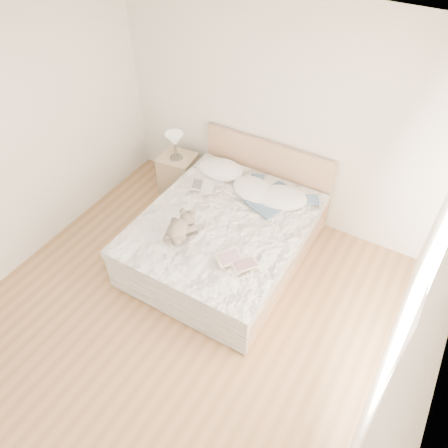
% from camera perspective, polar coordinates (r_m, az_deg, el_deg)
% --- Properties ---
extents(floor, '(4.00, 4.50, 0.00)m').
position_cam_1_polar(floor, '(4.68, -7.19, -13.08)').
color(floor, brown).
rests_on(floor, ground).
extents(ceiling, '(4.00, 4.50, 0.00)m').
position_cam_1_polar(ceiling, '(2.85, -12.15, 18.16)').
color(ceiling, white).
rests_on(ceiling, ground).
extents(wall_back, '(4.00, 0.02, 2.70)m').
position_cam_1_polar(wall_back, '(5.17, 6.54, 14.08)').
color(wall_back, silver).
rests_on(wall_back, ground).
extents(wall_right, '(0.02, 4.50, 2.70)m').
position_cam_1_polar(wall_right, '(3.18, 22.01, -14.36)').
color(wall_right, silver).
rests_on(wall_right, ground).
extents(window, '(0.02, 1.30, 1.10)m').
position_cam_1_polar(window, '(3.29, 23.53, -9.32)').
color(window, white).
rests_on(window, wall_right).
extents(bed, '(1.72, 2.14, 1.00)m').
position_cam_1_polar(bed, '(5.05, 0.39, -1.43)').
color(bed, tan).
rests_on(bed, floor).
extents(nightstand, '(0.49, 0.44, 0.56)m').
position_cam_1_polar(nightstand, '(6.00, -5.94, 6.53)').
color(nightstand, tan).
rests_on(nightstand, floor).
extents(table_lamp, '(0.30, 0.30, 0.37)m').
position_cam_1_polar(table_lamp, '(5.67, -6.47, 10.74)').
color(table_lamp, '#4A4640').
rests_on(table_lamp, nightstand).
extents(pillow_left, '(0.63, 0.47, 0.18)m').
position_cam_1_polar(pillow_left, '(5.45, -0.41, 7.17)').
color(pillow_left, white).
rests_on(pillow_left, bed).
extents(pillow_middle, '(0.66, 0.55, 0.17)m').
position_cam_1_polar(pillow_middle, '(5.15, 3.91, 4.51)').
color(pillow_middle, white).
rests_on(pillow_middle, bed).
extents(pillow_right, '(0.71, 0.60, 0.18)m').
position_cam_1_polar(pillow_right, '(5.07, 7.50, 3.44)').
color(pillow_right, white).
rests_on(pillow_right, bed).
extents(blouse, '(0.80, 0.83, 0.02)m').
position_cam_1_polar(blouse, '(5.05, 6.52, 3.21)').
color(blouse, '#3A546F').
rests_on(blouse, bed).
extents(photo_book, '(0.36, 0.31, 0.02)m').
position_cam_1_polar(photo_book, '(5.19, -2.83, 4.81)').
color(photo_book, silver).
rests_on(photo_book, bed).
extents(childrens_book, '(0.45, 0.42, 0.02)m').
position_cam_1_polar(childrens_book, '(4.34, 1.73, -4.92)').
color(childrens_book, beige).
rests_on(childrens_book, bed).
extents(teddy_bear, '(0.30, 0.40, 0.20)m').
position_cam_1_polar(teddy_bear, '(4.60, -6.03, -1.34)').
color(teddy_bear, '#66594E').
rests_on(teddy_bear, bed).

